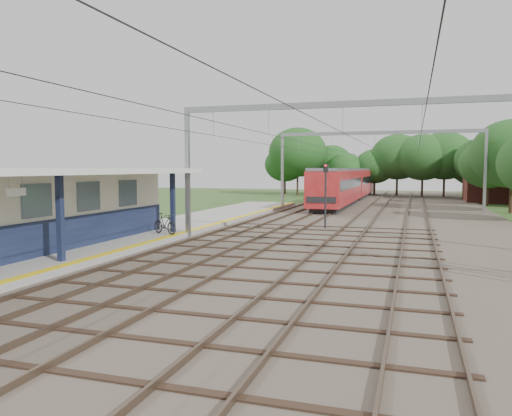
% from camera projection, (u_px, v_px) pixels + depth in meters
% --- Properties ---
extents(ground, '(160.00, 160.00, 0.00)m').
position_uv_depth(ground, '(102.00, 339.00, 11.07)').
color(ground, '#2D4C1E').
rests_on(ground, ground).
extents(ballast_bed, '(18.00, 90.00, 0.10)m').
position_uv_depth(ballast_bed, '(379.00, 217.00, 38.35)').
color(ballast_bed, '#473D33').
rests_on(ballast_bed, ground).
extents(platform, '(5.00, 52.00, 0.35)m').
position_uv_depth(platform, '(138.00, 236.00, 26.62)').
color(platform, gray).
rests_on(platform, ground).
extents(yellow_stripe, '(0.45, 52.00, 0.01)m').
position_uv_depth(yellow_stripe, '(176.00, 234.00, 25.92)').
color(yellow_stripe, yellow).
rests_on(yellow_stripe, platform).
extents(station_building, '(3.41, 18.00, 3.40)m').
position_uv_depth(station_building, '(16.00, 211.00, 20.24)').
color(station_building, beige).
rests_on(station_building, platform).
extents(canopy, '(6.40, 20.00, 3.44)m').
position_uv_depth(canopy, '(18.00, 172.00, 18.83)').
color(canopy, '#111A38').
rests_on(canopy, platform).
extents(rail_tracks, '(11.80, 88.00, 0.15)m').
position_uv_depth(rail_tracks, '(346.00, 215.00, 39.10)').
color(rail_tracks, brown).
rests_on(rail_tracks, ballast_bed).
extents(catenary_system, '(17.22, 88.00, 7.00)m').
position_uv_depth(catenary_system, '(366.00, 143.00, 33.63)').
color(catenary_system, gray).
rests_on(catenary_system, ground).
extents(tree_band, '(31.72, 30.88, 8.82)m').
position_uv_depth(tree_band, '(393.00, 160.00, 63.78)').
color(tree_band, '#382619').
rests_on(tree_band, ground).
extents(house_far, '(8.00, 6.12, 8.66)m').
position_uv_depth(house_far, '(504.00, 174.00, 55.38)').
color(house_far, brown).
rests_on(house_far, ground).
extents(bicycle, '(1.88, 1.23, 1.10)m').
position_uv_depth(bicycle, '(165.00, 224.00, 26.10)').
color(bicycle, black).
rests_on(bicycle, platform).
extents(train, '(2.83, 35.24, 3.72)m').
position_uv_depth(train, '(349.00, 184.00, 56.27)').
color(train, black).
rests_on(train, ballast_bed).
extents(signal_post, '(0.31, 0.28, 4.07)m').
position_uv_depth(signal_post, '(326.00, 189.00, 30.58)').
color(signal_post, black).
rests_on(signal_post, ground).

